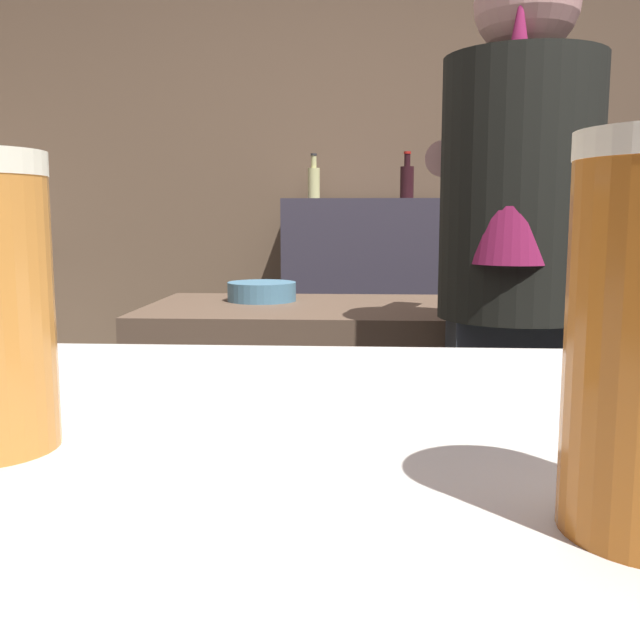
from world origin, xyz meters
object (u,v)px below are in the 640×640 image
Objects in this scene: mixing_bowl at (262,291)px; bottle_olive_oil at (314,182)px; bartender at (515,293)px; bottle_soy at (407,181)px; chefs_knife at (588,308)px.

bottle_olive_oil is at bearing 87.00° from mixing_bowl.
bartender reaches higher than mixing_bowl.
bottle_soy is (0.49, 1.16, 0.38)m from mixing_bowl.
mixing_bowl is 1.32m from bottle_soy.
bartender reaches higher than bottle_olive_oil.
bottle_soy is at bearing 66.87° from mixing_bowl.
chefs_knife is 1.43m from bottle_soy.
mixing_bowl is 1.36m from bottle_olive_oil.
bartender is at bearing -72.92° from bottle_olive_oil.
mixing_bowl is at bearing -93.00° from bottle_olive_oil.
mixing_bowl reaches higher than chefs_knife.
bottle_soy is at bearing 113.86° from chefs_knife.
bartender is at bearing -118.94° from chefs_knife.
bartender reaches higher than bottle_soy.
chefs_knife is at bearing -59.48° from bottle_olive_oil.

